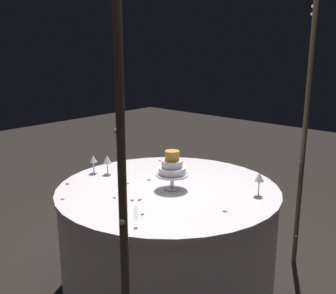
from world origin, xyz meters
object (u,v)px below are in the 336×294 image
Objects in this scene: wine_glass_0 at (259,179)px; wine_glass_2 at (107,160)px; decorative_arch at (243,86)px; cake_knife at (136,218)px; main_table at (168,237)px; tiered_cake at (172,168)px; wine_glass_1 at (93,160)px.

wine_glass_2 is (0.35, -1.05, -0.01)m from wine_glass_0.
decorative_arch reaches higher than cake_knife.
tiered_cake is at bearing 74.62° from main_table.
decorative_arch is 8.56× the size of tiered_cake.
decorative_arch is 9.95× the size of cake_knife.
wine_glass_0 is 1.09× the size of wine_glass_1.
tiered_cake reaches higher than wine_glass_2.
cake_knife is (0.49, 0.20, 0.37)m from main_table.
wine_glass_1 is at bearing -76.85° from main_table.
wine_glass_2 is (0.09, -0.52, 0.47)m from main_table.
cake_knife is at bearing 60.67° from wine_glass_2.
main_table is at bearing -63.90° from wine_glass_0.
main_table is 5.64× the size of tiered_cake.
tiered_cake is at bearing -162.09° from cake_knife.
cake_knife reaches higher than main_table.
decorative_arch reaches higher than wine_glass_2.
wine_glass_2 is (-0.05, 0.09, 0.00)m from wine_glass_1.
cake_knife is at bearing 66.68° from wine_glass_1.
wine_glass_2 is at bearing -82.30° from tiered_cake.
main_table is 10.29× the size of wine_glass_2.
decorative_arch reaches higher than main_table.
tiered_cake is 1.82× the size of wine_glass_2.
wine_glass_2 is at bearing -85.23° from decorative_arch.
tiered_cake is (0.01, 0.05, 0.52)m from main_table.
decorative_arch is 14.70× the size of wine_glass_0.
tiered_cake is 1.72× the size of wine_glass_0.
decorative_arch reaches higher than wine_glass_0.
tiered_cake reaches higher than wine_glass_1.
wine_glass_0 is at bearing 119.50° from tiered_cake.
wine_glass_2 is at bearing 119.31° from wine_glass_1.
cake_knife is at bearing 22.38° from main_table.
decorative_arch is 0.75m from tiered_cake.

